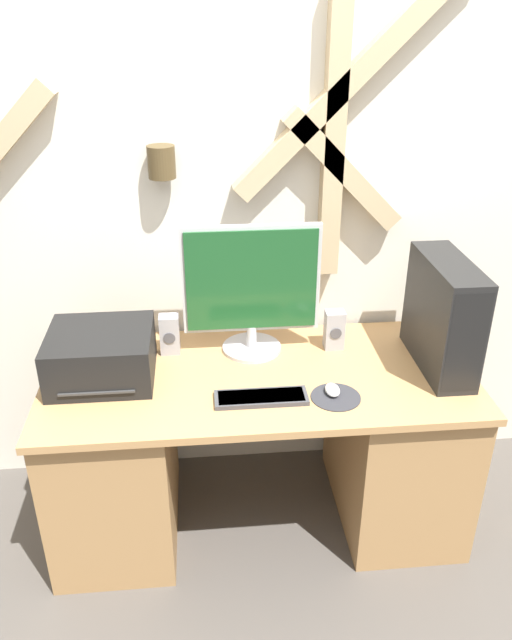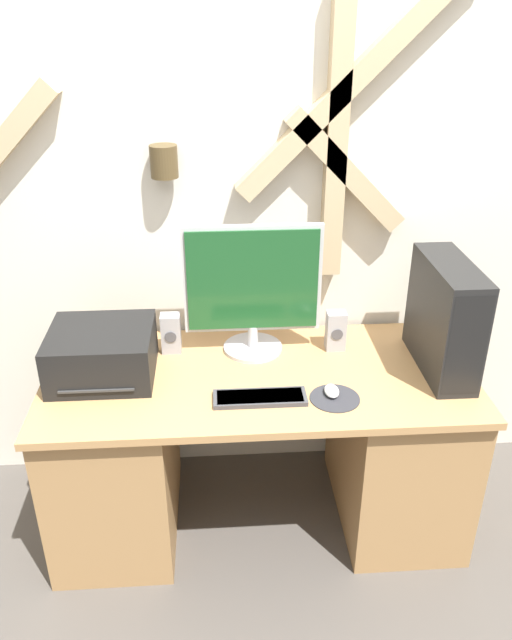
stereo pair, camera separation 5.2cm
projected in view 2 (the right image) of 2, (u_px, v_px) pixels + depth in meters
name	position (u px, v px, depth m)	size (l,w,h in m)	color
ground_plane	(265.00, 586.00, 2.44)	(12.00, 12.00, 0.00)	#4C4742
wall_back	(250.00, 188.00, 2.55)	(6.40, 0.16, 2.70)	silver
desk	(259.00, 446.00, 2.61)	(1.67, 0.77, 0.74)	tan
monitor	(253.00, 286.00, 2.49)	(0.55, 0.24, 0.54)	#B7B7BC
keyboard	(260.00, 398.00, 2.28)	(0.34, 0.11, 0.02)	#3D3D42
mousepad	(335.00, 398.00, 2.29)	(0.18, 0.18, 0.00)	#2D2D33
mouse	(332.00, 391.00, 2.30)	(0.05, 0.09, 0.03)	silver
computer_tower	(445.00, 318.00, 2.39)	(0.16, 0.47, 0.44)	black
printer	(102.00, 353.00, 2.40)	(0.39, 0.37, 0.19)	black
speaker_left	(171.00, 333.00, 2.56)	(0.08, 0.07, 0.17)	#99999E
speaker_right	(336.00, 331.00, 2.58)	(0.08, 0.07, 0.17)	#99999E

